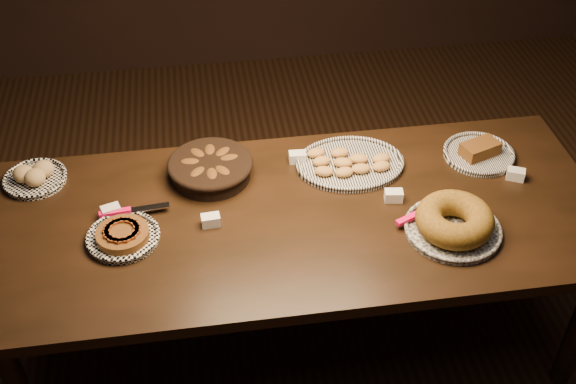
{
  "coord_description": "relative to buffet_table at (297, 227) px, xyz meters",
  "views": [
    {
      "loc": [
        -0.34,
        -2.04,
        2.6
      ],
      "look_at": [
        -0.03,
        0.05,
        0.82
      ],
      "focal_mm": 45.0,
      "sensor_mm": 36.0,
      "label": 1
    }
  ],
  "objects": [
    {
      "name": "loaf_plate",
      "position": [
        0.81,
        0.24,
        0.09
      ],
      "size": [
        0.3,
        0.3,
        0.07
      ],
      "rotation": [
        0.0,
        0.0,
        0.35
      ],
      "color": "black",
      "rests_on": "buffet_table"
    },
    {
      "name": "madeleine_platter",
      "position": [
        0.26,
        0.26,
        0.09
      ],
      "size": [
        0.45,
        0.36,
        0.05
      ],
      "rotation": [
        0.0,
        0.0,
        -0.31
      ],
      "color": "black",
      "rests_on": "buffet_table"
    },
    {
      "name": "apple_tart_plate",
      "position": [
        -0.66,
        -0.05,
        0.09
      ],
      "size": [
        0.31,
        0.3,
        0.05
      ],
      "rotation": [
        0.0,
        0.0,
        0.18
      ],
      "color": "white",
      "rests_on": "buffet_table"
    },
    {
      "name": "bundt_cake_plate",
      "position": [
        0.56,
        -0.19,
        0.12
      ],
      "size": [
        0.4,
        0.38,
        0.11
      ],
      "rotation": [
        0.0,
        0.0,
        0.4
      ],
      "color": "black",
      "rests_on": "buffet_table"
    },
    {
      "name": "tent_cards",
      "position": [
        0.06,
        0.1,
        0.1
      ],
      "size": [
        1.7,
        0.39,
        0.04
      ],
      "color": "white",
      "rests_on": "buffet_table"
    },
    {
      "name": "ground",
      "position": [
        0.0,
        0.0,
        -0.68
      ],
      "size": [
        5.0,
        5.0,
        0.0
      ],
      "primitive_type": "plane",
      "color": "black",
      "rests_on": "ground"
    },
    {
      "name": "croissant_basket",
      "position": [
        -0.31,
        0.28,
        0.12
      ],
      "size": [
        0.41,
        0.41,
        0.09
      ],
      "rotation": [
        0.0,
        0.0,
        -0.34
      ],
      "color": "black",
      "rests_on": "buffet_table"
    },
    {
      "name": "bread_roll_plate",
      "position": [
        -1.02,
        0.35,
        0.1
      ],
      "size": [
        0.26,
        0.26,
        0.08
      ],
      "rotation": [
        0.0,
        0.0,
        -0.01
      ],
      "color": "white",
      "rests_on": "buffet_table"
    },
    {
      "name": "buffet_table",
      "position": [
        0.0,
        0.0,
        0.0
      ],
      "size": [
        2.4,
        1.0,
        0.75
      ],
      "color": "black",
      "rests_on": "ground"
    }
  ]
}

